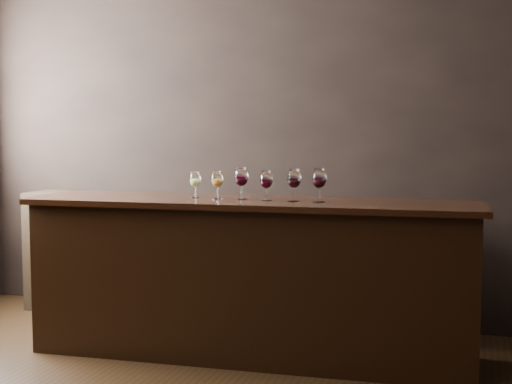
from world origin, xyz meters
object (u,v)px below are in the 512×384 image
(glass_red_c, at_px, (294,179))
(glass_red_a, at_px, (241,178))
(glass_red_d, at_px, (319,179))
(glass_amber, at_px, (217,180))
(back_bar_shelf, at_px, (184,257))
(bar_counter, at_px, (251,281))
(glass_white, at_px, (195,180))
(glass_red_b, at_px, (266,180))

(glass_red_c, bearing_deg, glass_red_a, 178.30)
(glass_red_d, bearing_deg, glass_amber, -179.50)
(glass_amber, bearing_deg, back_bar_shelf, 127.08)
(bar_counter, relative_size, glass_red_a, 13.47)
(glass_white, xyz_separation_m, glass_amber, (0.16, -0.02, 0.00))
(bar_counter, xyz_separation_m, glass_white, (-0.39, 0.00, 0.65))
(glass_red_a, relative_size, glass_red_b, 1.09)
(glass_amber, distance_m, glass_red_c, 0.52)
(bar_counter, bearing_deg, glass_red_a, -177.96)
(bar_counter, bearing_deg, glass_red_d, -4.29)
(bar_counter, distance_m, glass_amber, 0.69)
(glass_red_b, bearing_deg, glass_amber, 176.97)
(glass_red_b, bearing_deg, glass_red_a, 171.35)
(glass_amber, distance_m, glass_red_b, 0.34)
(glass_amber, distance_m, glass_red_d, 0.68)
(glass_red_c, xyz_separation_m, glass_red_d, (0.16, 0.01, 0.00))
(glass_amber, relative_size, glass_red_a, 0.86)
(back_bar_shelf, distance_m, glass_red_c, 1.48)
(back_bar_shelf, bearing_deg, glass_red_c, -34.64)
(glass_red_b, bearing_deg, back_bar_shelf, 139.82)
(bar_counter, height_order, glass_red_b, glass_red_b)
(back_bar_shelf, height_order, glass_red_a, glass_red_a)
(back_bar_shelf, relative_size, glass_red_a, 12.71)
(glass_white, distance_m, glass_amber, 0.16)
(bar_counter, xyz_separation_m, glass_red_b, (0.12, -0.03, 0.66))
(glass_red_a, bearing_deg, back_bar_shelf, 134.63)
(glass_red_a, bearing_deg, glass_red_d, -0.33)
(glass_amber, height_order, glass_red_c, glass_red_c)
(glass_red_d, bearing_deg, bar_counter, 178.92)
(glass_white, bearing_deg, glass_red_a, -1.64)
(glass_amber, xyz_separation_m, glass_red_d, (0.68, 0.01, 0.02))
(bar_counter, relative_size, glass_red_c, 13.68)
(glass_red_b, height_order, glass_red_c, glass_red_c)
(glass_white, distance_m, glass_red_a, 0.33)
(glass_red_c, bearing_deg, glass_red_d, 2.69)
(bar_counter, height_order, glass_red_d, glass_red_d)
(glass_red_b, bearing_deg, glass_red_d, 4.05)
(bar_counter, bearing_deg, glass_red_b, -18.84)
(glass_red_a, relative_size, glass_red_d, 0.98)
(glass_red_b, relative_size, glass_red_c, 0.93)
(bar_counter, distance_m, glass_white, 0.76)
(glass_red_a, relative_size, glass_red_c, 1.02)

